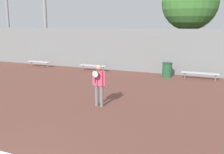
{
  "coord_description": "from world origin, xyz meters",
  "views": [
    {
      "loc": [
        4.51,
        -3.25,
        3.28
      ],
      "look_at": [
        -0.04,
        7.09,
        0.99
      ],
      "focal_mm": 42.0,
      "sensor_mm": 36.0,
      "label": 1
    }
  ],
  "objects_px": {
    "bench_adjacent_court": "(93,66)",
    "trash_bin": "(167,70)",
    "bench_courtside_far": "(39,62)",
    "bench_courtside_near": "(200,73)",
    "tennis_player": "(99,83)",
    "tree_green_tall": "(190,3)"
  },
  "relations": [
    {
      "from": "bench_adjacent_court",
      "to": "trash_bin",
      "type": "bearing_deg",
      "value": 0.47
    },
    {
      "from": "bench_adjacent_court",
      "to": "trash_bin",
      "type": "xyz_separation_m",
      "value": [
        5.23,
        0.04,
        0.07
      ]
    },
    {
      "from": "bench_courtside_far",
      "to": "trash_bin",
      "type": "xyz_separation_m",
      "value": [
        9.96,
        0.04,
        0.07
      ]
    },
    {
      "from": "bench_courtside_near",
      "to": "trash_bin",
      "type": "xyz_separation_m",
      "value": [
        -1.99,
        0.04,
        0.06
      ]
    },
    {
      "from": "bench_courtside_far",
      "to": "trash_bin",
      "type": "distance_m",
      "value": 9.96
    },
    {
      "from": "tennis_player",
      "to": "bench_adjacent_court",
      "type": "distance_m",
      "value": 8.14
    },
    {
      "from": "bench_courtside_far",
      "to": "tree_green_tall",
      "type": "xyz_separation_m",
      "value": [
        10.62,
        3.77,
        4.37
      ]
    },
    {
      "from": "bench_courtside_near",
      "to": "bench_adjacent_court",
      "type": "xyz_separation_m",
      "value": [
        -7.22,
        0.0,
        -0.0
      ]
    },
    {
      "from": "bench_courtside_far",
      "to": "bench_adjacent_court",
      "type": "xyz_separation_m",
      "value": [
        4.73,
        0.0,
        0.0
      ]
    },
    {
      "from": "trash_bin",
      "to": "tennis_player",
      "type": "bearing_deg",
      "value": -99.88
    },
    {
      "from": "bench_courtside_near",
      "to": "bench_adjacent_court",
      "type": "relative_size",
      "value": 1.08
    },
    {
      "from": "bench_courtside_far",
      "to": "tree_green_tall",
      "type": "distance_m",
      "value": 12.09
    },
    {
      "from": "trash_bin",
      "to": "tree_green_tall",
      "type": "height_order",
      "value": "tree_green_tall"
    },
    {
      "from": "tree_green_tall",
      "to": "bench_courtside_near",
      "type": "bearing_deg",
      "value": -70.57
    },
    {
      "from": "bench_courtside_far",
      "to": "bench_adjacent_court",
      "type": "bearing_deg",
      "value": 0.0
    },
    {
      "from": "tennis_player",
      "to": "bench_courtside_far",
      "type": "height_order",
      "value": "tennis_player"
    },
    {
      "from": "bench_courtside_near",
      "to": "tennis_player",
      "type": "bearing_deg",
      "value": -114.52
    },
    {
      "from": "bench_courtside_near",
      "to": "trash_bin",
      "type": "bearing_deg",
      "value": 178.75
    },
    {
      "from": "bench_adjacent_court",
      "to": "tennis_player",
      "type": "bearing_deg",
      "value": -60.52
    },
    {
      "from": "trash_bin",
      "to": "bench_courtside_far",
      "type": "bearing_deg",
      "value": -179.75
    },
    {
      "from": "tennis_player",
      "to": "tree_green_tall",
      "type": "distance_m",
      "value": 11.64
    },
    {
      "from": "tennis_player",
      "to": "trash_bin",
      "type": "distance_m",
      "value": 7.24
    }
  ]
}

